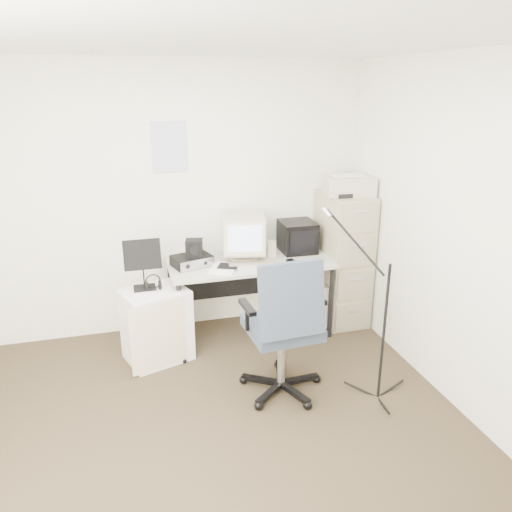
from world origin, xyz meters
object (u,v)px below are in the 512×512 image
object	(u,v)px
filing_cabinet	(342,259)
side_cart	(157,325)
desk	(250,297)
office_chair	(282,325)

from	to	relation	value
filing_cabinet	side_cart	xyz separation A→B (m)	(-1.85, -0.29, -0.33)
desk	office_chair	size ratio (longest dim) A/B	1.31
filing_cabinet	side_cart	bearing A→B (deg)	-171.11
office_chair	filing_cabinet	bearing A→B (deg)	43.51
filing_cabinet	office_chair	xyz separation A→B (m)	(-0.97, -1.04, -0.08)
filing_cabinet	side_cart	distance (m)	1.90
desk	side_cart	xyz separation A→B (m)	(-0.90, -0.26, -0.05)
office_chair	side_cart	xyz separation A→B (m)	(-0.88, 0.75, -0.25)
desk	side_cart	distance (m)	0.94
desk	filing_cabinet	bearing A→B (deg)	1.81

